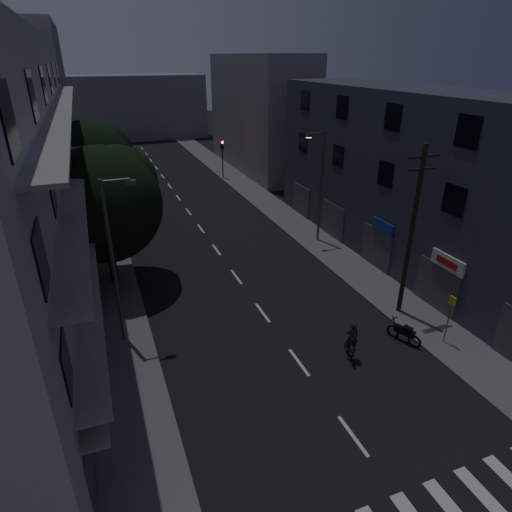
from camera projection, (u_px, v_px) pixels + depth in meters
ground at (199, 227)px, 35.28m from camera, size 160.00×160.00×0.00m
sidewalk_left at (104, 238)px, 32.81m from camera, size 3.00×90.00×0.15m
sidewalk_right at (282, 215)px, 37.69m from camera, size 3.00×90.00×0.15m
lane_markings at (183, 204)px, 40.56m from camera, size 0.15×60.50×0.01m
building_left at (3, 177)px, 22.50m from camera, size 7.00×36.00×14.00m
building_right at (418, 180)px, 27.56m from camera, size 6.19×28.00×11.00m
building_far_left at (39, 103)px, 47.40m from camera, size 6.00×20.00×16.00m
building_far_right at (259, 114)px, 50.79m from camera, size 6.00×20.00×13.00m
building_far_end at (131, 107)px, 71.17m from camera, size 24.00×8.00×10.00m
tree_near at (104, 200)px, 24.34m from camera, size 6.71×6.71×8.27m
tree_mid at (89, 164)px, 31.90m from camera, size 6.88×6.88×8.47m
tree_far at (91, 157)px, 37.86m from camera, size 5.76×5.76×7.13m
traffic_signal_far_right at (222, 152)px, 47.65m from camera, size 0.28×0.37×4.10m
traffic_signal_far_left at (99, 156)px, 45.60m from camera, size 0.28×0.37×4.10m
street_lamp_left_near at (115, 256)px, 19.23m from camera, size 1.51×0.25×8.00m
street_lamp_right at (320, 182)px, 30.51m from camera, size 1.51×0.25×8.00m
street_lamp_left_far at (97, 168)px, 34.52m from camera, size 1.51×0.25×8.00m
utility_pole at (412, 230)px, 21.39m from camera, size 1.80×0.24×9.00m
bus_stop_sign at (450, 311)px, 20.10m from camera, size 0.06×0.35×2.52m
motorcycle at (404, 333)px, 20.91m from camera, size 0.88×1.75×1.18m
cyclist at (351, 346)px, 19.65m from camera, size 0.93×1.65×1.98m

